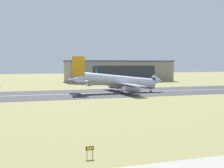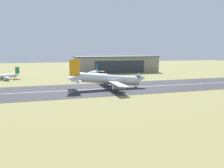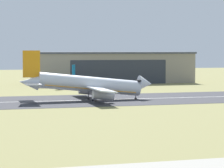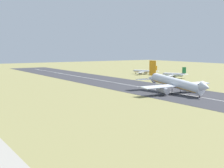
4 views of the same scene
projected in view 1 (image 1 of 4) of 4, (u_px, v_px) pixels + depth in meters
The scene contains 7 objects.
ground_plane at pixel (127, 117), 80.23m from camera, with size 702.50×702.50×0.00m, color olive.
runway_strip at pixel (74, 94), 140.15m from camera, with size 462.50×43.06×0.06m, color #333338.
runway_centreline at pixel (74, 94), 140.15m from camera, with size 416.25×0.70×0.01m, color silver.
hangar_building at pixel (119, 71), 241.26m from camera, with size 83.29×23.88×16.04m.
airplane_landing at pixel (119, 81), 145.95m from camera, with size 46.30×45.05×16.88m.
airplane_parked_west at pixel (92, 80), 202.68m from camera, with size 23.30×24.54×10.24m.
runway_sign at pixel (90, 149), 45.13m from camera, with size 1.20×0.13×1.70m.
Camera 1 is at (-29.67, -10.32, 13.68)m, focal length 50.00 mm.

